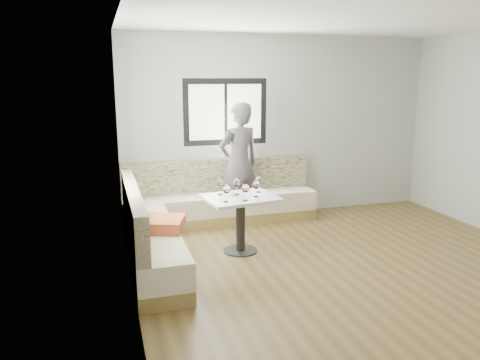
# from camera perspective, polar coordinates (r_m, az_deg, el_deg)

# --- Properties ---
(room) EXTENTS (5.01, 5.01, 2.81)m
(room) POSITION_cam_1_polar(r_m,az_deg,el_deg) (5.24, 13.98, 3.77)
(room) COLOR brown
(room) RESTS_ON ground
(banquette) EXTENTS (2.90, 2.80, 0.95)m
(banquette) POSITION_cam_1_polar(r_m,az_deg,el_deg) (6.38, -5.69, -4.33)
(banquette) COLOR olive
(banquette) RESTS_ON ground
(table) EXTENTS (0.96, 0.79, 0.72)m
(table) POSITION_cam_1_polar(r_m,az_deg,el_deg) (5.85, 0.07, -3.73)
(table) COLOR black
(table) RESTS_ON ground
(person) EXTENTS (0.76, 0.60, 1.82)m
(person) POSITION_cam_1_polar(r_m,az_deg,el_deg) (6.89, -0.14, 1.95)
(person) COLOR #585056
(person) RESTS_ON ground
(olive_ramekin) EXTENTS (0.09, 0.09, 0.04)m
(olive_ramekin) POSITION_cam_1_polar(r_m,az_deg,el_deg) (5.84, -0.91, -1.74)
(olive_ramekin) COLOR white
(olive_ramekin) RESTS_ON table
(wine_glass_a) EXTENTS (0.09, 0.09, 0.21)m
(wine_glass_a) POSITION_cam_1_polar(r_m,az_deg,el_deg) (5.52, -1.63, -1.21)
(wine_glass_a) COLOR white
(wine_glass_a) RESTS_ON table
(wine_glass_b) EXTENTS (0.09, 0.09, 0.21)m
(wine_glass_b) POSITION_cam_1_polar(r_m,az_deg,el_deg) (5.57, 0.68, -1.07)
(wine_glass_b) COLOR white
(wine_glass_b) RESTS_ON table
(wine_glass_c) EXTENTS (0.09, 0.09, 0.21)m
(wine_glass_c) POSITION_cam_1_polar(r_m,az_deg,el_deg) (5.75, 1.97, -0.63)
(wine_glass_c) COLOR white
(wine_glass_c) RESTS_ON table
(wine_glass_d) EXTENTS (0.09, 0.09, 0.21)m
(wine_glass_d) POSITION_cam_1_polar(r_m,az_deg,el_deg) (5.85, -0.40, -0.39)
(wine_glass_d) COLOR white
(wine_glass_d) RESTS_ON table
(wine_glass_e) EXTENTS (0.09, 0.09, 0.21)m
(wine_glass_e) POSITION_cam_1_polar(r_m,az_deg,el_deg) (5.98, 2.29, -0.12)
(wine_glass_e) COLOR white
(wine_glass_e) RESTS_ON table
(wine_glass_f) EXTENTS (0.09, 0.09, 0.21)m
(wine_glass_f) POSITION_cam_1_polar(r_m,az_deg,el_deg) (5.86, -2.40, -0.40)
(wine_glass_f) COLOR white
(wine_glass_f) RESTS_ON table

